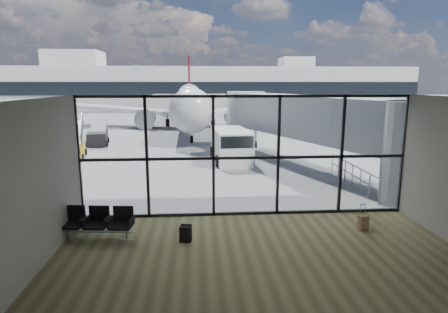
{
  "coord_description": "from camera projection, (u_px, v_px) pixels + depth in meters",
  "views": [
    {
      "loc": [
        -1.77,
        -13.39,
        4.88
      ],
      "look_at": [
        -0.6,
        3.0,
        1.67
      ],
      "focal_mm": 30.0,
      "sensor_mm": 36.0,
      "label": 1
    }
  ],
  "objects": [
    {
      "name": "traffic_cone_a",
      "position": [
        240.0,
        144.0,
        28.73
      ],
      "size": [
        0.46,
        0.46,
        0.66
      ],
      "color": "#F93C0D",
      "rests_on": "ground"
    },
    {
      "name": "tree_1",
      "position": [
        25.0,
        82.0,
        80.91
      ],
      "size": [
        5.61,
        5.61,
        8.07
      ],
      "color": "#382619",
      "rests_on": "ground"
    },
    {
      "name": "tree_2",
      "position": [
        53.0,
        79.0,
        81.21
      ],
      "size": [
        6.27,
        6.27,
        9.03
      ],
      "color": "#382619",
      "rests_on": "ground"
    },
    {
      "name": "tree_5",
      "position": [
        137.0,
        79.0,
        82.48
      ],
      "size": [
        6.27,
        6.27,
        9.03
      ],
      "color": "#382619",
      "rests_on": "ground"
    },
    {
      "name": "lounge_shell",
      "position": [
        272.0,
        178.0,
        8.96
      ],
      "size": [
        12.02,
        8.01,
        4.51
      ],
      "color": "brown",
      "rests_on": "ground"
    },
    {
      "name": "belt_loader",
      "position": [
        98.0,
        137.0,
        30.32
      ],
      "size": [
        2.01,
        4.16,
        1.84
      ],
      "rotation": [
        0.0,
        0.0,
        0.16
      ],
      "color": "black",
      "rests_on": "ground"
    },
    {
      "name": "glass_curtain_wall",
      "position": [
        246.0,
        157.0,
        13.74
      ],
      "size": [
        12.1,
        0.12,
        4.5
      ],
      "color": "white",
      "rests_on": "ground"
    },
    {
      "name": "jet_bridge",
      "position": [
        317.0,
        122.0,
        20.91
      ],
      "size": [
        8.0,
        16.5,
        4.33
      ],
      "color": "#9FA0A4",
      "rests_on": "ground"
    },
    {
      "name": "ground",
      "position": [
        210.0,
        118.0,
        53.33
      ],
      "size": [
        220.0,
        220.0,
        0.0
      ],
      "primitive_type": "plane",
      "color": "slate",
      "rests_on": "ground"
    },
    {
      "name": "far_terminal",
      "position": [
        203.0,
        87.0,
        73.99
      ],
      "size": [
        80.0,
        12.2,
        11.0
      ],
      "color": "beige",
      "rests_on": "ground"
    },
    {
      "name": "tree_3",
      "position": [
        81.0,
        85.0,
        81.87
      ],
      "size": [
        4.95,
        4.95,
        7.12
      ],
      "color": "#382619",
      "rests_on": "ground"
    },
    {
      "name": "mobile_stairs",
      "position": [
        71.0,
        150.0,
        24.95
      ],
      "size": [
        2.19,
        3.51,
        2.31
      ],
      "rotation": [
        0.0,
        0.0,
        0.18
      ],
      "color": "gold",
      "rests_on": "ground"
    },
    {
      "name": "traffic_cone_b",
      "position": [
        236.0,
        145.0,
        28.33
      ],
      "size": [
        0.43,
        0.43,
        0.62
      ],
      "color": "#FF500D",
      "rests_on": "ground"
    },
    {
      "name": "seating_row",
      "position": [
        98.0,
        221.0,
        11.94
      ],
      "size": [
        2.31,
        0.88,
        1.03
      ],
      "rotation": [
        0.0,
        0.0,
        -0.11
      ],
      "color": "gray",
      "rests_on": "ground"
    },
    {
      "name": "suitcase",
      "position": [
        363.0,
        223.0,
        12.6
      ],
      "size": [
        0.36,
        0.29,
        0.9
      ],
      "rotation": [
        0.0,
        0.0,
        0.22
      ],
      "color": "#947253",
      "rests_on": "ground"
    },
    {
      "name": "service_van",
      "position": [
        231.0,
        145.0,
        23.62
      ],
      "size": [
        2.55,
        4.82,
        2.04
      ],
      "rotation": [
        0.0,
        0.0,
        0.07
      ],
      "color": "white",
      "rests_on": "ground"
    },
    {
      "name": "backpack",
      "position": [
        186.0,
        234.0,
        11.71
      ],
      "size": [
        0.4,
        0.38,
        0.54
      ],
      "rotation": [
        0.0,
        0.0,
        -0.2
      ],
      "color": "black",
      "rests_on": "ground"
    },
    {
      "name": "apron_railing",
      "position": [
        353.0,
        172.0,
        17.85
      ],
      "size": [
        0.06,
        5.46,
        1.11
      ],
      "color": "gray",
      "rests_on": "ground"
    },
    {
      "name": "tree_4",
      "position": [
        109.0,
        82.0,
        82.17
      ],
      "size": [
        5.61,
        5.61,
        8.07
      ],
      "color": "#382619",
      "rests_on": "ground"
    },
    {
      "name": "airliner",
      "position": [
        190.0,
        102.0,
        44.0
      ],
      "size": [
        30.43,
        35.21,
        9.07
      ],
      "rotation": [
        0.0,
        0.0,
        0.02
      ],
      "color": "silver",
      "rests_on": "ground"
    }
  ]
}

